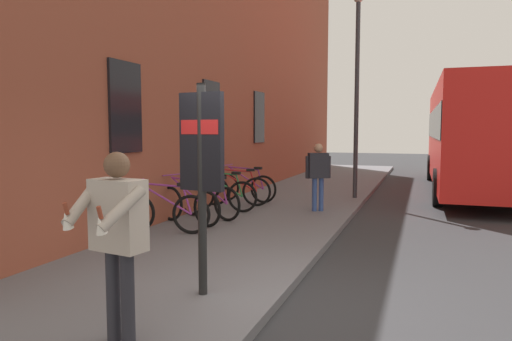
{
  "coord_description": "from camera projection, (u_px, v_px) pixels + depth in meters",
  "views": [
    {
      "loc": [
        -4.92,
        -1.49,
        2.0
      ],
      "look_at": [
        2.28,
        1.14,
        1.33
      ],
      "focal_mm": 32.51,
      "sensor_mm": 36.0,
      "label": 1
    }
  ],
  "objects": [
    {
      "name": "bicycle_far_end",
      "position": [
        188.0,
        205.0,
        9.28
      ],
      "size": [
        0.68,
        1.7,
        0.97
      ],
      "color": "black",
      "rests_on": "sidewalk_pavement"
    },
    {
      "name": "pedestrian_near_bus",
      "position": [
        318.0,
        170.0,
        10.7
      ],
      "size": [
        0.41,
        0.54,
        1.57
      ],
      "color": "#334C8C",
      "rests_on": "sidewalk_pavement"
    },
    {
      "name": "bicycle_mid_rack",
      "position": [
        221.0,
        194.0,
        10.73
      ],
      "size": [
        0.48,
        1.77,
        0.97
      ],
      "color": "black",
      "rests_on": "sidewalk_pavement"
    },
    {
      "name": "station_facade",
      "position": [
        249.0,
        45.0,
        14.59
      ],
      "size": [
        22.0,
        0.65,
        9.33
      ],
      "color": "brown",
      "rests_on": "ground"
    },
    {
      "name": "ground",
      "position": [
        400.0,
        218.0,
        10.57
      ],
      "size": [
        60.0,
        60.0,
        0.0
      ],
      "primitive_type": "plane",
      "color": "#2D2D30"
    },
    {
      "name": "tourist_with_hotdogs",
      "position": [
        117.0,
        227.0,
        4.01
      ],
      "size": [
        0.63,
        0.65,
        1.7
      ],
      "color": "#26262D",
      "rests_on": "sidewalk_pavement"
    },
    {
      "name": "bicycle_leaning_wall",
      "position": [
        236.0,
        190.0,
        11.48
      ],
      "size": [
        0.55,
        1.74,
        0.97
      ],
      "color": "black",
      "rests_on": "sidewalk_pavement"
    },
    {
      "name": "city_bus",
      "position": [
        475.0,
        132.0,
        14.78
      ],
      "size": [
        10.54,
        2.77,
        3.35
      ],
      "color": "red",
      "rests_on": "ground"
    },
    {
      "name": "transit_info_sign",
      "position": [
        202.0,
        155.0,
        5.19
      ],
      "size": [
        0.16,
        0.56,
        2.4
      ],
      "color": "black",
      "rests_on": "sidewalk_pavement"
    },
    {
      "name": "bicycle_beside_lamp",
      "position": [
        245.0,
        187.0,
        12.12
      ],
      "size": [
        0.48,
        1.77,
        0.97
      ],
      "color": "black",
      "rests_on": "sidewalk_pavement"
    },
    {
      "name": "bicycle_end_of_row",
      "position": [
        209.0,
        200.0,
        9.86
      ],
      "size": [
        0.68,
        1.7,
        0.97
      ],
      "color": "black",
      "rests_on": "sidewalk_pavement"
    },
    {
      "name": "street_lamp",
      "position": [
        357.0,
        79.0,
        12.63
      ],
      "size": [
        0.28,
        0.28,
        5.58
      ],
      "color": "#333338",
      "rests_on": "sidewalk_pavement"
    },
    {
      "name": "sidewalk_pavement",
      "position": [
        304.0,
        197.0,
        13.37
      ],
      "size": [
        24.0,
        3.5,
        0.12
      ],
      "primitive_type": "cube",
      "color": "slate",
      "rests_on": "ground"
    },
    {
      "name": "bicycle_by_door",
      "position": [
        164.0,
        212.0,
        8.45
      ],
      "size": [
        0.51,
        1.75,
        0.97
      ],
      "color": "black",
      "rests_on": "sidewalk_pavement"
    }
  ]
}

